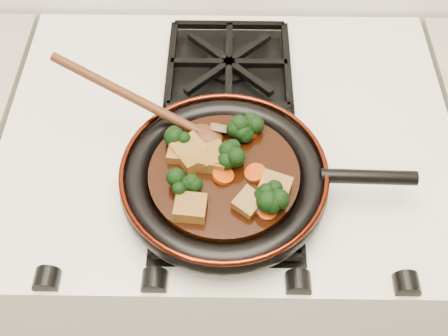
{
  "coord_description": "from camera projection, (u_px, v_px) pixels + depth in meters",
  "views": [
    {
      "loc": [
        0.0,
        1.08,
        1.63
      ],
      "look_at": [
        -0.01,
        1.56,
        0.97
      ],
      "focal_mm": 45.0,
      "sensor_mm": 36.0,
      "label": 1
    }
  ],
  "objects": [
    {
      "name": "mushroom_slice_2",
      "position": [
        243.0,
        131.0,
        0.86
      ],
      "size": [
        0.05,
        0.05,
        0.03
      ],
      "primitive_type": "cylinder",
      "rotation": [
        0.52,
        0.0,
        0.79
      ],
      "color": "#7E6348",
      "rests_on": "braising_sauce"
    },
    {
      "name": "burner_grate_front",
      "position": [
        227.0,
        195.0,
        0.85
      ],
      "size": [
        0.23,
        0.23,
        0.03
      ],
      "primitive_type": null,
      "color": "black",
      "rests_on": "stove"
    },
    {
      "name": "tofu_cube_5",
      "position": [
        193.0,
        158.0,
        0.83
      ],
      "size": [
        0.06,
        0.06,
        0.03
      ],
      "primitive_type": "cube",
      "rotation": [
        0.04,
        0.09,
        2.16
      ],
      "color": "brown",
      "rests_on": "braising_sauce"
    },
    {
      "name": "carrot_coin_3",
      "position": [
        248.0,
        131.0,
        0.86
      ],
      "size": [
        0.03,
        0.03,
        0.02
      ],
      "primitive_type": "cylinder",
      "rotation": [
        -0.21,
        0.33,
        0.0
      ],
      "color": "#AB3104",
      "rests_on": "braising_sauce"
    },
    {
      "name": "broccoli_floret_0",
      "position": [
        185.0,
        189.0,
        0.79
      ],
      "size": [
        0.08,
        0.07,
        0.06
      ],
      "primitive_type": null,
      "rotation": [
        -0.03,
        -0.2,
        2.82
      ],
      "color": "black",
      "rests_on": "braising_sauce"
    },
    {
      "name": "broccoli_floret_3",
      "position": [
        271.0,
        201.0,
        0.78
      ],
      "size": [
        0.08,
        0.08,
        0.06
      ],
      "primitive_type": null,
      "rotation": [
        -0.02,
        -0.04,
        2.32
      ],
      "color": "black",
      "rests_on": "braising_sauce"
    },
    {
      "name": "broccoli_floret_2",
      "position": [
        179.0,
        139.0,
        0.85
      ],
      "size": [
        0.09,
        0.08,
        0.06
      ],
      "primitive_type": null,
      "rotation": [
        0.05,
        -0.05,
        2.56
      ],
      "color": "black",
      "rests_on": "braising_sauce"
    },
    {
      "name": "carrot_coin_2",
      "position": [
        267.0,
        210.0,
        0.78
      ],
      "size": [
        0.03,
        0.03,
        0.01
      ],
      "primitive_type": "cylinder",
      "rotation": [
        0.24,
        0.02,
        0.0
      ],
      "color": "#AB3104",
      "rests_on": "braising_sauce"
    },
    {
      "name": "wooden_spoon",
      "position": [
        160.0,
        111.0,
        0.86
      ],
      "size": [
        0.16,
        0.09,
        0.27
      ],
      "rotation": [
        0.0,
        0.0,
        2.75
      ],
      "color": "#48230F",
      "rests_on": "braising_sauce"
    },
    {
      "name": "carrot_coin_5",
      "position": [
        207.0,
        145.0,
        0.85
      ],
      "size": [
        0.03,
        0.03,
        0.02
      ],
      "primitive_type": "cylinder",
      "rotation": [
        0.17,
        0.21,
        0.0
      ],
      "color": "#AB3104",
      "rests_on": "braising_sauce"
    },
    {
      "name": "skillet",
      "position": [
        226.0,
        178.0,
        0.84
      ],
      "size": [
        0.44,
        0.31,
        0.05
      ],
      "rotation": [
        0.0,
        0.0,
        -0.02
      ],
      "color": "black",
      "rests_on": "burner_grate_front"
    },
    {
      "name": "burner_grate_back",
      "position": [
        229.0,
        66.0,
        1.02
      ],
      "size": [
        0.23,
        0.23,
        0.03
      ],
      "primitive_type": null,
      "color": "black",
      "rests_on": "stove"
    },
    {
      "name": "mushroom_slice_1",
      "position": [
        263.0,
        203.0,
        0.78
      ],
      "size": [
        0.05,
        0.05,
        0.02
      ],
      "primitive_type": "cylinder",
      "rotation": [
        0.52,
        0.0,
        0.85
      ],
      "color": "#7E6348",
      "rests_on": "braising_sauce"
    },
    {
      "name": "broccoli_floret_5",
      "position": [
        248.0,
        129.0,
        0.86
      ],
      "size": [
        0.08,
        0.09,
        0.07
      ],
      "primitive_type": null,
      "rotation": [
        -0.17,
        -0.18,
        2.64
      ],
      "color": "black",
      "rests_on": "braising_sauce"
    },
    {
      "name": "carrot_coin_1",
      "position": [
        223.0,
        175.0,
        0.81
      ],
      "size": [
        0.03,
        0.03,
        0.01
      ],
      "primitive_type": "cylinder",
      "rotation": [
        -0.01,
        0.23,
        0.0
      ],
      "color": "#AB3104",
      "rests_on": "braising_sauce"
    },
    {
      "name": "carrot_coin_0",
      "position": [
        195.0,
        161.0,
        0.83
      ],
      "size": [
        0.03,
        0.03,
        0.02
      ],
      "primitive_type": "cylinder",
      "rotation": [
        -0.15,
        -0.17,
        0.0
      ],
      "color": "#AB3104",
      "rests_on": "braising_sauce"
    },
    {
      "name": "tofu_cube_2",
      "position": [
        180.0,
        153.0,
        0.84
      ],
      "size": [
        0.04,
        0.04,
        0.02
      ],
      "primitive_type": "cube",
      "rotation": [
        -0.03,
        -0.04,
        1.44
      ],
      "color": "brown",
      "rests_on": "braising_sauce"
    },
    {
      "name": "tofu_cube_3",
      "position": [
        211.0,
        160.0,
        0.83
      ],
      "size": [
        0.05,
        0.04,
        0.03
      ],
      "primitive_type": "cube",
      "rotation": [
        0.12,
        0.08,
        1.49
      ],
      "color": "brown",
      "rests_on": "braising_sauce"
    },
    {
      "name": "mushroom_slice_3",
      "position": [
        221.0,
        128.0,
        0.86
      ],
      "size": [
        0.04,
        0.04,
        0.03
      ],
      "primitive_type": "cylinder",
      "rotation": [
        0.75,
        0.0,
        2.88
      ],
      "color": "#7E6348",
      "rests_on": "braising_sauce"
    },
    {
      "name": "tofu_cube_7",
      "position": [
        248.0,
        203.0,
        0.78
      ],
      "size": [
        0.05,
        0.05,
        0.03
      ],
      "primitive_type": "cube",
      "rotation": [
        0.12,
        -0.08,
        0.92
      ],
      "color": "brown",
      "rests_on": "braising_sauce"
    },
    {
      "name": "tofu_cube_0",
      "position": [
        214.0,
        157.0,
        0.83
      ],
      "size": [
        0.05,
        0.05,
        0.03
      ],
      "primitive_type": "cube",
      "rotation": [
        -0.05,
        0.06,
        1.91
      ],
      "color": "brown",
      "rests_on": "braising_sauce"
    },
    {
      "name": "carrot_coin_4",
      "position": [
        255.0,
        173.0,
        0.82
      ],
      "size": [
        0.03,
        0.03,
        0.02
      ],
      "primitive_type": "cylinder",
      "rotation": [
        0.05,
        -0.22,
        0.0
      ],
      "color": "#AB3104",
      "rests_on": "braising_sauce"
    },
    {
      "name": "mushroom_slice_0",
      "position": [
        240.0,
        130.0,
        0.86
      ],
      "size": [
        0.04,
        0.04,
        0.03
      ],
      "primitive_type": "cylinder",
      "rotation": [
        0.8,
        0.0,
        2.56
      ],
      "color": "#7E6348",
      "rests_on": "braising_sauce"
    },
    {
      "name": "tofu_cube_1",
      "position": [
        190.0,
        208.0,
        0.78
      ],
      "size": [
        0.05,
        0.04,
        0.03
      ],
      "primitive_type": "cube",
      "rotation": [
        0.03,
        0.05,
        1.49
      ],
      "color": "brown",
      "rests_on": "braising_sauce"
    },
    {
      "name": "broccoli_floret_6",
      "position": [
        240.0,
        130.0,
        0.86
      ],
      "size": [
        0.08,
        0.09,
        0.06
      ],
      "primitive_type": null,
      "rotation": [
        0.11,
        -0.04,
        1.04
      ],
      "color": "black",
      "rests_on": "braising_sauce"
    },
    {
      "name": "tofu_cube_4",
      "position": [
        275.0,
        188.0,
        0.8
      ],
      "size": [
        0.05,
        0.05,
        0.03
      ],
      "primitive_type": "cube",
      "rotation": [
        0.05,
        -0.12,
        1.23
      ],
      "color": "brown",
      "rests_on": "braising_sauce"
    },
    {
      "name": "braising_sauce",
      "position": [
        224.0,
        176.0,
        0.83
      ],
      "size": [
        0.22,
        0.22,
        0.02
      ],
      "primitive_type": "cylinder",
      "color": "black",
      "rests_on": "skillet"
    },
    {
      "name": "broccoli_floret_4",
      "position": [
        271.0,
        197.0,
        0.78
      ],
      "size": [
        0.09,
        0.1,
        0.08
      ],
      "primitive_type": null,
      "rotation": [
        0.11,
        0.22,
        2.37
      ],
      "color": "black",
      "rests_on": "braising_sauce"
    },
    {
      "name": "stove",
      "position": [
        227.0,
        254.0,
        1.31
      ],
      "size": [
        0.76,
        0.6,
        0.9
      ],
      "primitive_type": "cube",
      "color": "silver",
      "rests_on": "ground"
    },
    {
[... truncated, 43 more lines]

